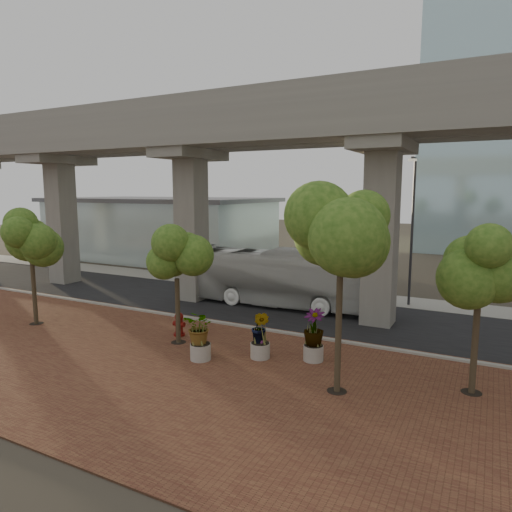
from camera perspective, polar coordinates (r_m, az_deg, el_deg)
The scene contains 18 objects.
ground at distance 25.62m, azimuth 0.57°, elevation -7.82°, with size 160.00×160.00×0.00m, color #3C372B.
brick_plaza at distance 19.20m, azimuth -10.63°, elevation -13.46°, with size 70.00×13.00×0.06m, color brown.
asphalt_road at distance 27.35m, azimuth 2.49°, elevation -6.75°, with size 90.00×8.00×0.04m, color black.
curb_strip at distance 23.90m, azimuth -1.63°, elevation -8.81°, with size 70.00×0.25×0.16m, color #9D9B93.
far_sidewalk at distance 32.27m, azimuth 6.64°, elevation -4.46°, with size 90.00×3.00×0.06m, color #9D9B93.
transit_viaduct at distance 26.42m, azimuth 2.58°, elevation 8.66°, with size 72.00×5.60×12.40m.
station_pavilion at distance 49.25m, azimuth -11.85°, elevation 3.54°, with size 23.00×13.00×6.30m.
transit_bus at distance 28.12m, azimuth 2.57°, elevation -2.73°, with size 2.93×12.49×3.48m, color silver.
fire_hydrant at distance 22.71m, azimuth -9.59°, elevation -8.35°, with size 0.61×0.55×1.22m.
planter_front at distance 19.28m, azimuth -6.99°, elevation -9.13°, with size 1.93×1.93×2.12m.
planter_right at distance 19.18m, azimuth 7.24°, elevation -9.12°, with size 2.04×2.04×2.18m.
planter_left at distance 19.35m, azimuth 0.53°, elevation -9.19°, with size 1.84×1.84×2.02m.
street_tree_far_west at distance 26.32m, azimuth -26.37°, elevation 1.92°, with size 3.57×3.57×6.17m.
street_tree_near_west at distance 20.99m, azimuth -9.92°, elevation -0.36°, with size 3.18×3.18×5.40m.
street_tree_near_east at distance 15.59m, azimuth 10.55°, elevation 1.55°, with size 3.89×3.89×7.04m.
street_tree_far_east at distance 17.08m, azimuth 26.25°, elevation -1.13°, with size 3.27×3.27×6.01m.
streetlamp_west at distance 34.45m, azimuth -8.87°, elevation 4.23°, with size 0.40×1.18×8.12m.
streetlamp_east at distance 29.05m, azimuth 18.94°, elevation 4.11°, with size 0.44×1.30×8.95m.
Camera 1 is at (11.15, -21.95, 7.07)m, focal length 32.00 mm.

